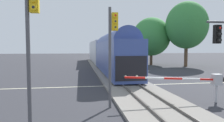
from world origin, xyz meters
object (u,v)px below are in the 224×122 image
commuter_train (104,52)px  traffic_signal_median (112,41)px  maple_right_background (187,25)px  oak_far_right (151,37)px  crossing_gate_near (205,80)px  traffic_signal_near_left (31,32)px

commuter_train → traffic_signal_median: bearing=-95.7°
traffic_signal_median → maple_right_background: 29.58m
traffic_signal_median → commuter_train: bearing=84.3°
commuter_train → oak_far_right: oak_far_right is taller
maple_right_background → crossing_gate_near: bearing=-116.7°
traffic_signal_near_left → maple_right_background: bearing=50.9°
traffic_signal_near_left → crossing_gate_near: bearing=17.1°
oak_far_right → crossing_gate_near: bearing=-103.5°
oak_far_right → maple_right_background: bearing=-41.3°
crossing_gate_near → traffic_signal_median: size_ratio=1.13×
traffic_signal_near_left → traffic_signal_median: size_ratio=1.07×
commuter_train → maple_right_background: maple_right_background is taller
oak_far_right → maple_right_background: 7.04m
commuter_train → traffic_signal_near_left: bearing=-102.5°
traffic_signal_median → oak_far_right: oak_far_right is taller
crossing_gate_near → oak_far_right: oak_far_right is taller
crossing_gate_near → traffic_signal_near_left: 10.37m
commuter_train → traffic_signal_near_left: traffic_signal_near_left is taller
crossing_gate_near → traffic_signal_near_left: bearing=-162.9°
traffic_signal_near_left → maple_right_background: (21.34, 26.29, 3.51)m
commuter_train → maple_right_background: bearing=-7.0°
crossing_gate_near → maple_right_background: bearing=63.3°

